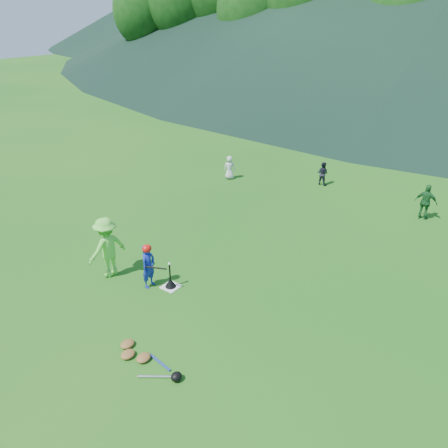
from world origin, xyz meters
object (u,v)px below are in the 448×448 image
fielder_c (426,202)px  equipment_pile (143,358)px  fielder_b (322,173)px  home_plate (171,287)px  batting_tee (171,283)px  batter_child (148,266)px  fielder_a (230,168)px  adult_coach (107,247)px

fielder_c → equipment_pile: 11.33m
fielder_b → fielder_c: size_ratio=0.78×
home_plate → batting_tee: (0.00, 0.00, 0.12)m
batter_child → fielder_c: 10.07m
fielder_a → fielder_b: bearing=177.7°
home_plate → batting_tee: bearing=0.0°
batter_child → equipment_pile: size_ratio=0.69×
fielder_a → batting_tee: bearing=86.5°
adult_coach → equipment_pile: 3.79m
fielder_b → batting_tee: (-0.15, -9.51, -0.37)m
fielder_b → fielder_a: bearing=24.5°
home_plate → equipment_pile: 2.77m
fielder_c → home_plate: bearing=61.7°
fielder_a → fielder_c: 8.02m
adult_coach → equipment_pile: (3.18, -1.90, -0.81)m
fielder_a → batting_tee: (3.47, -7.82, -0.39)m
home_plate → adult_coach: (-1.82, -0.51, 0.87)m
fielder_a → fielder_c: size_ratio=0.80×
fielder_a → equipment_pile: bearing=87.9°
fielder_b → fielder_c: (4.37, -1.06, 0.14)m
batting_tee → equipment_pile: 2.77m
equipment_pile → home_plate: bearing=119.3°
batter_child → fielder_a: bearing=14.9°
home_plate → batter_child: bearing=-151.6°
batting_tee → equipment_pile: (1.36, -2.41, -0.06)m
batter_child → batting_tee: bearing=-66.9°
batter_child → fielder_b: batter_child is taller
batter_child → batting_tee: batter_child is taller
home_plate → adult_coach: bearing=-164.3°
fielder_a → batter_child: bearing=82.7°
home_plate → equipment_pile: equipment_pile is taller
fielder_c → batting_tee: (-4.52, -8.46, -0.52)m
equipment_pile → fielder_c: bearing=73.8°
batter_child → fielder_b: 9.81m
fielder_c → batting_tee: fielder_c is taller
fielder_b → equipment_pile: bearing=95.1°
fielder_b → equipment_pile: size_ratio=0.56×
home_plate → fielder_b: bearing=89.1°
fielder_c → batter_child: bearing=59.9°
batter_child → fielder_b: bearing=-9.1°
fielder_c → fielder_a: bearing=4.4°
fielder_b → equipment_pile: (1.21, -11.93, -0.44)m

